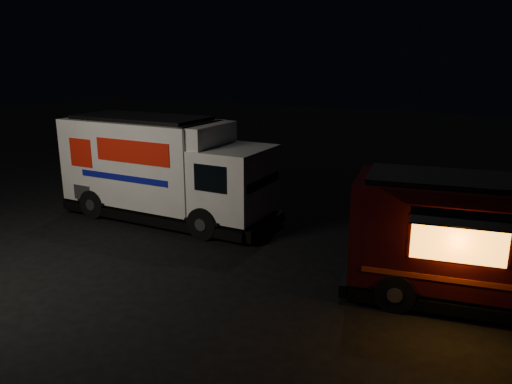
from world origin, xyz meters
name	(u,v)px	position (x,y,z in m)	size (l,w,h in m)	color
ground	(169,266)	(0.00, 0.00, 0.00)	(80.00, 80.00, 0.00)	black
white_truck	(167,169)	(-2.37, 3.16, 1.64)	(7.25, 2.47, 3.29)	white
red_truck	(489,243)	(7.15, 1.62, 1.37)	(5.87, 2.16, 2.73)	#320B09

